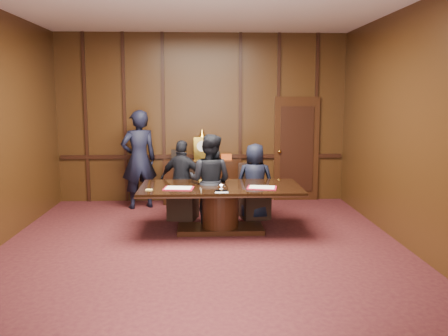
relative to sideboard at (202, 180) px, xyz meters
name	(u,v)px	position (x,y,z in m)	size (l,w,h in m)	color
room	(206,131)	(0.07, -3.12, 1.24)	(7.00, 7.04, 3.50)	#330E13
sideboard	(202,180)	(0.00, 0.00, 0.00)	(1.60, 0.45, 1.54)	black
conference_table	(220,201)	(0.30, -2.16, 0.02)	(2.62, 1.32, 0.76)	black
folder_left	(179,188)	(-0.37, -2.36, 0.28)	(0.49, 0.38, 0.02)	maroon
folder_right	(262,188)	(0.95, -2.36, 0.28)	(0.51, 0.41, 0.02)	maroon
inkstand	(222,188)	(0.30, -2.61, 0.33)	(0.20, 0.14, 0.12)	white
notepad	(149,190)	(-0.82, -2.46, 0.28)	(0.10, 0.07, 0.01)	#EAD772
chair_left	(183,203)	(-0.34, -1.28, -0.19)	(0.58, 0.58, 0.99)	black
chair_right	(254,202)	(0.94, -1.28, -0.19)	(0.58, 0.58, 0.99)	black
signatory_left	(183,180)	(-0.35, -1.36, 0.23)	(0.84, 0.35, 1.44)	black
signatory_right	(255,181)	(0.95, -1.36, 0.20)	(0.67, 0.44, 1.38)	black
witness_left	(139,159)	(-1.25, -0.41, 0.49)	(0.71, 0.47, 1.94)	black
witness_right	(210,181)	(0.13, -1.87, 0.31)	(0.77, 0.60, 1.58)	black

